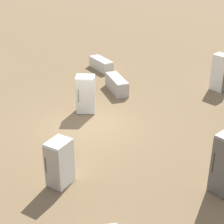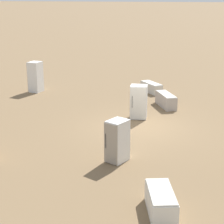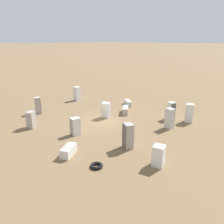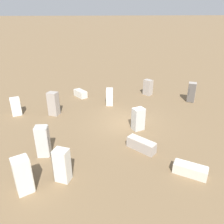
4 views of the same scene
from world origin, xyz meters
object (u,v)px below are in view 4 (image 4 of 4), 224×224
discarded_fridge_9 (141,145)px  discarded_fridge_11 (54,104)px  discarded_fridge_2 (80,93)px  discarded_fridge_10 (110,97)px  discarded_fridge_5 (190,170)px  discarded_fridge_6 (62,165)px  discarded_fridge_0 (16,106)px  discarded_fridge_4 (43,141)px  discarded_fridge_3 (23,175)px  scrap_tire (53,98)px  discarded_fridge_12 (138,119)px  discarded_fridge_7 (191,92)px  discarded_fridge_1 (148,87)px

discarded_fridge_9 → discarded_fridge_11: size_ratio=0.93×
discarded_fridge_2 → discarded_fridge_10: discarded_fridge_10 is taller
discarded_fridge_5 → discarded_fridge_11: bearing=-102.8°
discarded_fridge_6 → discarded_fridge_5: bearing=-69.2°
discarded_fridge_0 → discarded_fridge_4: size_ratio=0.75×
discarded_fridge_10 → discarded_fridge_2: bearing=146.7°
discarded_fridge_3 → scrap_tire: size_ratio=2.23×
discarded_fridge_0 → discarded_fridge_3: discarded_fridge_3 is taller
discarded_fridge_2 → discarded_fridge_11: discarded_fridge_11 is taller
discarded_fridge_12 → discarded_fridge_3: bearing=-162.0°
discarded_fridge_5 → discarded_fridge_0: bearing=-94.7°
discarded_fridge_0 → discarded_fridge_6: (-3.87, 8.50, 0.18)m
discarded_fridge_4 → discarded_fridge_11: discarded_fridge_11 is taller
discarded_fridge_0 → discarded_fridge_9: size_ratio=0.80×
discarded_fridge_3 → discarded_fridge_9: discarded_fridge_3 is taller
discarded_fridge_7 → discarded_fridge_10: discarded_fridge_7 is taller
discarded_fridge_11 → scrap_tire: (0.30, -3.48, -0.86)m
discarded_fridge_11 → discarded_fridge_7: bearing=30.7°
discarded_fridge_7 → discarded_fridge_11: 12.39m
discarded_fridge_5 → discarded_fridge_12: size_ratio=1.05×
discarded_fridge_2 → discarded_fridge_3: bearing=46.6°
discarded_fridge_11 → discarded_fridge_3: bearing=-68.2°
discarded_fridge_0 → discarded_fridge_10: (-7.83, -0.70, 0.04)m
discarded_fridge_0 → discarded_fridge_10: discarded_fridge_10 is taller
discarded_fridge_6 → discarded_fridge_9: size_ratio=1.00×
discarded_fridge_1 → scrap_tire: discarded_fridge_1 is taller
discarded_fridge_0 → discarded_fridge_1: size_ratio=0.91×
discarded_fridge_1 → discarded_fridge_6: (8.19, 11.07, 0.11)m
discarded_fridge_0 → scrap_tire: discarded_fridge_0 is taller
discarded_fridge_1 → discarded_fridge_2: size_ratio=0.94×
discarded_fridge_6 → discarded_fridge_11: discarded_fridge_11 is taller
discarded_fridge_1 → discarded_fridge_5: 12.02m
discarded_fridge_2 → discarded_fridge_11: 4.48m
discarded_fridge_0 → discarded_fridge_5: discarded_fridge_0 is taller
discarded_fridge_1 → discarded_fridge_10: discarded_fridge_1 is taller
discarded_fridge_0 → discarded_fridge_2: size_ratio=0.86×
discarded_fridge_2 → discarded_fridge_10: size_ratio=1.09×
discarded_fridge_0 → discarded_fridge_11: size_ratio=0.74×
discarded_fridge_4 → discarded_fridge_5: size_ratio=1.12×
discarded_fridge_2 → discarded_fridge_0: bearing=2.4°
discarded_fridge_3 → discarded_fridge_12: (-6.87, -4.79, -0.11)m
discarded_fridge_4 → discarded_fridge_10: 8.56m
discarded_fridge_2 → discarded_fridge_7: discarded_fridge_7 is taller
scrap_tire → discarded_fridge_10: bearing=156.6°
discarded_fridge_9 → discarded_fridge_10: discarded_fridge_10 is taller
discarded_fridge_4 → discarded_fridge_9: discarded_fridge_4 is taller
discarded_fridge_3 → discarded_fridge_4: size_ratio=0.98×
discarded_fridge_7 → discarded_fridge_4: bearing=55.8°
discarded_fridge_7 → discarded_fridge_10: size_ratio=1.21×
discarded_fridge_3 → discarded_fridge_5: bearing=64.7°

